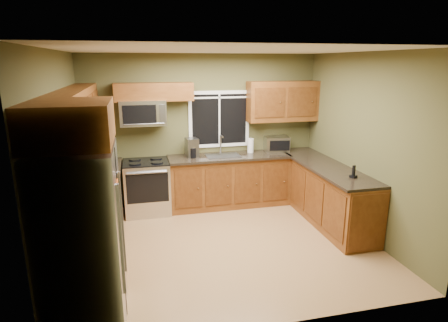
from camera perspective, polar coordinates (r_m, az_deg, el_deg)
name	(u,v)px	position (r m, az deg, el deg)	size (l,w,h in m)	color
floor	(226,244)	(5.56, 0.34, -12.49)	(4.20, 4.20, 0.00)	olive
ceiling	(227,50)	(4.94, 0.38, 16.57)	(4.20, 4.20, 0.00)	white
back_wall	(203,131)	(6.81, -3.23, 4.65)	(4.20, 4.20, 0.00)	#4A4927
front_wall	(273,199)	(3.43, 7.49, -5.77)	(4.20, 4.20, 0.00)	#4A4927
left_wall	(61,163)	(5.03, -23.57, -0.23)	(3.60, 3.60, 0.00)	#4A4927
right_wall	(364,146)	(5.92, 20.52, 2.19)	(3.60, 3.60, 0.00)	#4A4927
window	(219,119)	(6.81, -0.72, 6.41)	(1.12, 0.03, 1.02)	white
base_cabinets_left	(96,214)	(5.71, -18.86, -7.59)	(0.60, 2.65, 0.90)	brown
countertop_left	(95,182)	(5.55, -19.00, -3.08)	(0.65, 2.65, 0.04)	black
base_cabinets_back	(229,181)	(6.82, 0.77, -3.10)	(2.17, 0.60, 0.90)	brown
countertop_back	(229,157)	(6.67, 0.83, 0.68)	(2.17, 0.65, 0.04)	black
base_cabinets_peninsula	(324,193)	(6.46, 14.94, -4.67)	(0.60, 2.52, 0.90)	brown
countertop_peninsula	(324,165)	(6.32, 14.99, -0.65)	(0.65, 2.50, 0.04)	black
upper_cabinets_left	(77,116)	(5.37, -21.55, 6.42)	(0.33, 2.65, 0.72)	brown
upper_cabinets_back_left	(154,92)	(6.46, -10.62, 10.32)	(1.30, 0.33, 0.30)	brown
upper_cabinets_back_right	(283,101)	(6.98, 8.91, 8.98)	(1.30, 0.33, 0.72)	brown
upper_cabinet_over_fridge	(70,123)	(3.58, -22.48, 5.36)	(0.72, 0.90, 0.38)	brown
refrigerator	(82,240)	(3.91, -20.81, -11.17)	(0.74, 0.90, 1.80)	#B7B7BC
range	(147,187)	(6.60, -11.63, -3.86)	(0.76, 0.69, 0.94)	#B7B7BC
microwave	(143,113)	(6.46, -12.25, 7.19)	(0.76, 0.41, 0.42)	#B7B7BC
sink	(223,155)	(6.65, -0.17, 0.93)	(0.60, 0.42, 0.36)	slate
toaster_oven	(276,144)	(7.05, 8.00, 2.61)	(0.47, 0.38, 0.27)	#B7B7BC
coffee_maker	(192,148)	(6.56, -4.90, 1.95)	(0.23, 0.29, 0.33)	slate
kettle	(193,151)	(6.53, -4.74, 1.53)	(0.15, 0.15, 0.25)	#B7B7BC
paper_towel_roll	(251,145)	(6.88, 4.06, 2.38)	(0.11, 0.11, 0.29)	white
soap_bottle_a	(196,147)	(6.74, -4.30, 2.17)	(0.11, 0.11, 0.28)	#EC5A16
soap_bottle_c	(192,150)	(6.70, -4.83, 1.65)	(0.14, 0.14, 0.18)	white
cordless_phone	(353,174)	(5.69, 19.13, -1.88)	(0.11, 0.11, 0.18)	black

